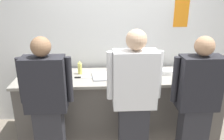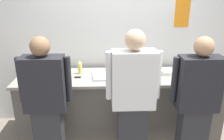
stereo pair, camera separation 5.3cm
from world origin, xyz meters
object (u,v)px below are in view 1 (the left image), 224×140
(chef_center, at_px, (134,99))
(plate_stack_front, at_px, (167,72))
(mixing_bowl_steel, at_px, (147,72))
(ramekin_green_sauce, at_px, (39,76))
(chef_near_left, at_px, (47,103))
(ramekin_yellow_sauce, at_px, (59,76))
(plate_stack_rear, at_px, (196,75))
(chefs_knife, at_px, (83,77))
(ramekin_orange_sauce, at_px, (67,74))
(chef_far_right, at_px, (197,102))
(squeeze_bottle_primary, at_px, (80,68))
(deli_cup, at_px, (33,79))
(ramekin_red_sauce, at_px, (198,69))
(sheet_tray, at_px, (110,76))

(chef_center, xyz_separation_m, plate_stack_front, (0.59, 0.74, 0.05))
(mixing_bowl_steel, relative_size, ramekin_green_sauce, 3.43)
(chef_near_left, bearing_deg, ramekin_yellow_sauce, 86.99)
(plate_stack_rear, distance_m, chefs_knife, 1.59)
(ramekin_orange_sauce, bearing_deg, chef_near_left, -100.46)
(chef_far_right, relative_size, squeeze_bottle_primary, 8.36)
(mixing_bowl_steel, height_order, deli_cup, mixing_bowl_steel)
(plate_stack_front, relative_size, mixing_bowl_steel, 0.56)
(chef_near_left, bearing_deg, chefs_knife, 58.81)
(chef_far_right, xyz_separation_m, mixing_bowl_steel, (-0.46, 0.68, 0.13))
(chef_far_right, distance_m, chefs_knife, 1.51)
(plate_stack_front, height_order, ramekin_green_sauce, plate_stack_front)
(squeeze_bottle_primary, bearing_deg, ramekin_red_sauce, 2.14)
(chef_far_right, xyz_separation_m, sheet_tray, (-0.98, 0.70, 0.08))
(chef_center, xyz_separation_m, ramekin_yellow_sauce, (-0.96, 0.68, 0.05))
(chef_far_right, bearing_deg, deli_cup, 164.05)
(chef_far_right, distance_m, ramekin_orange_sauce, 1.78)
(ramekin_orange_sauce, bearing_deg, chefs_knife, -28.37)
(ramekin_green_sauce, height_order, ramekin_yellow_sauce, ramekin_yellow_sauce)
(deli_cup, bearing_deg, plate_stack_front, 5.85)
(ramekin_green_sauce, bearing_deg, deli_cup, -104.82)
(chef_center, relative_size, ramekin_green_sauce, 17.35)
(ramekin_yellow_sauce, bearing_deg, ramekin_orange_sauce, 41.79)
(plate_stack_rear, bearing_deg, ramekin_yellow_sauce, 177.66)
(sheet_tray, relative_size, deli_cup, 5.36)
(chef_center, bearing_deg, mixing_bowl_steel, 67.75)
(chef_near_left, xyz_separation_m, ramekin_yellow_sauce, (0.03, 0.65, 0.09))
(chef_center, bearing_deg, sheet_tray, 110.28)
(chef_near_left, relative_size, chef_center, 0.96)
(squeeze_bottle_primary, xyz_separation_m, ramekin_red_sauce, (1.79, 0.07, -0.07))
(deli_cup, bearing_deg, ramekin_red_sauce, 7.82)
(plate_stack_front, relative_size, squeeze_bottle_primary, 0.97)
(plate_stack_rear, xyz_separation_m, mixing_bowl_steel, (-0.69, 0.06, 0.03))
(chef_near_left, relative_size, deli_cup, 18.25)
(plate_stack_front, bearing_deg, ramekin_orange_sauce, 178.73)
(chef_center, bearing_deg, squeeze_bottle_primary, 129.77)
(ramekin_yellow_sauce, height_order, deli_cup, deli_cup)
(sheet_tray, xyz_separation_m, ramekin_green_sauce, (-0.99, 0.03, 0.01))
(chef_far_right, height_order, ramekin_green_sauce, chef_far_right)
(mixing_bowl_steel, xyz_separation_m, ramekin_yellow_sauce, (-1.23, 0.02, -0.04))
(mixing_bowl_steel, bearing_deg, chef_near_left, -153.78)
(plate_stack_rear, relative_size, deli_cup, 2.19)
(chef_near_left, relative_size, ramekin_yellow_sauce, 16.00)
(chef_far_right, bearing_deg, plate_stack_rear, 69.44)
(chef_near_left, height_order, mixing_bowl_steel, chef_near_left)
(chef_center, xyz_separation_m, mixing_bowl_steel, (0.27, 0.66, 0.09))
(mixing_bowl_steel, distance_m, deli_cup, 1.55)
(chef_far_right, relative_size, sheet_tray, 3.40)
(sheet_tray, xyz_separation_m, deli_cup, (-1.03, -0.12, 0.03))
(sheet_tray, height_order, ramekin_red_sauce, ramekin_red_sauce)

